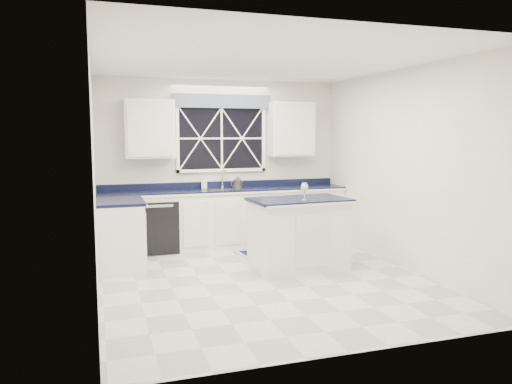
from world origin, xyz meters
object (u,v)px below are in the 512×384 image
object	(u,v)px
dishwasher	(158,225)
faucet	(223,178)
kettle	(238,183)
wine_glass	(304,188)
soap_bottle	(204,182)
island	(299,233)

from	to	relation	value
dishwasher	faucet	world-z (taller)	faucet
kettle	wine_glass	bearing A→B (deg)	-96.37
dishwasher	soap_bottle	xyz separation A→B (m)	(0.79, 0.21, 0.63)
faucet	island	world-z (taller)	faucet
faucet	wine_glass	xyz separation A→B (m)	(0.62, -1.95, 0.02)
wine_glass	soap_bottle	bearing A→B (deg)	115.27
dishwasher	soap_bottle	size ratio (longest dim) A/B	4.16
island	kettle	size ratio (longest dim) A/B	5.33
wine_glass	faucet	bearing A→B (deg)	107.58
faucet	dishwasher	bearing A→B (deg)	-169.98
faucet	island	distance (m)	1.99
soap_bottle	dishwasher	bearing A→B (deg)	-164.81
island	kettle	xyz separation A→B (m)	(-0.38, 1.70, 0.54)
island	soap_bottle	distance (m)	2.11
dishwasher	island	world-z (taller)	island
wine_glass	dishwasher	bearing A→B (deg)	134.37
wine_glass	soap_bottle	distance (m)	2.18
island	soap_bottle	size ratio (longest dim) A/B	6.83
faucet	wine_glass	distance (m)	2.05
faucet	soap_bottle	world-z (taller)	faucet
wine_glass	island	bearing A→B (deg)	92.89
kettle	wine_glass	xyz separation A→B (m)	(0.39, -1.86, 0.10)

